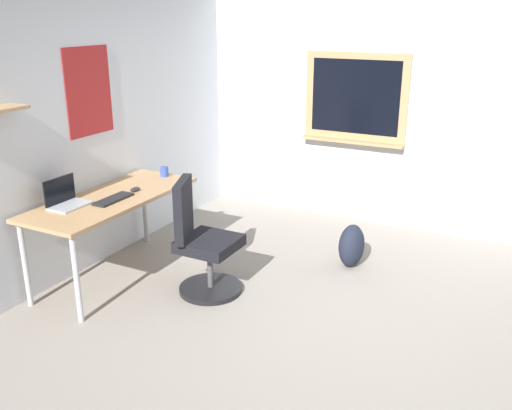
# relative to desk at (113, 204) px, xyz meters

# --- Properties ---
(ground_plane) EXTENTS (5.20, 5.20, 0.00)m
(ground_plane) POSITION_rel_desk_xyz_m (-0.08, -2.04, -0.66)
(ground_plane) COLOR gray
(ground_plane) RESTS_ON ground
(wall_back) EXTENTS (5.00, 0.30, 2.60)m
(wall_back) POSITION_rel_desk_xyz_m (-0.08, 0.40, 0.64)
(wall_back) COLOR silver
(wall_back) RESTS_ON ground
(wall_right) EXTENTS (0.22, 5.00, 2.60)m
(wall_right) POSITION_rel_desk_xyz_m (2.37, -2.02, 0.64)
(wall_right) COLOR silver
(wall_right) RESTS_ON ground
(desk) EXTENTS (1.58, 0.65, 0.73)m
(desk) POSITION_rel_desk_xyz_m (0.00, 0.00, 0.00)
(desk) COLOR tan
(desk) RESTS_ON ground
(office_chair) EXTENTS (0.53, 0.55, 0.95)m
(office_chair) POSITION_rel_desk_xyz_m (0.10, -0.81, -0.25)
(office_chair) COLOR black
(office_chair) RESTS_ON ground
(laptop) EXTENTS (0.31, 0.21, 0.23)m
(laptop) POSITION_rel_desk_xyz_m (-0.36, 0.15, 0.12)
(laptop) COLOR #ADAFB5
(laptop) RESTS_ON desk
(keyboard) EXTENTS (0.37, 0.13, 0.02)m
(keyboard) POSITION_rel_desk_xyz_m (-0.08, -0.08, 0.08)
(keyboard) COLOR black
(keyboard) RESTS_ON desk
(computer_mouse) EXTENTS (0.10, 0.06, 0.03)m
(computer_mouse) POSITION_rel_desk_xyz_m (0.20, -0.08, 0.08)
(computer_mouse) COLOR #262628
(computer_mouse) RESTS_ON desk
(coffee_mug) EXTENTS (0.08, 0.08, 0.09)m
(coffee_mug) POSITION_rel_desk_xyz_m (0.69, -0.03, 0.11)
(coffee_mug) COLOR #334CA5
(coffee_mug) RESTS_ON desk
(backpack) EXTENTS (0.32, 0.22, 0.39)m
(backpack) POSITION_rel_desk_xyz_m (1.13, -1.74, -0.47)
(backpack) COLOR #1E2333
(backpack) RESTS_ON ground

